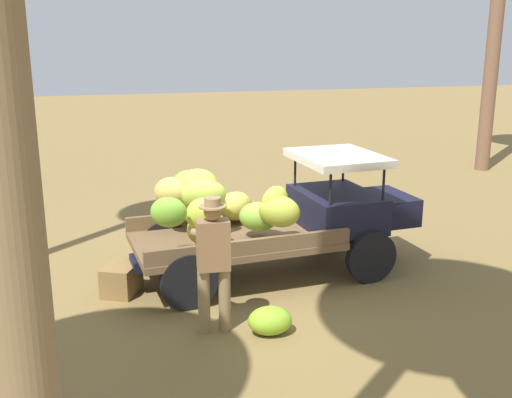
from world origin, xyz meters
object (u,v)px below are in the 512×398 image
Objects in this scene: farmer at (213,257)px; loose_banana_bunch at (270,321)px; wooden_crate at (121,279)px; truck at (274,215)px.

farmer is 3.10× the size of loose_banana_bunch.
loose_banana_bunch is (1.73, -1.75, -0.04)m from wooden_crate.
wooden_crate is at bearing 134.65° from loose_banana_bunch.
truck is 8.09× the size of loose_banana_bunch.
loose_banana_bunch is (-0.61, -1.94, -0.77)m from truck.
truck reaches higher than farmer.
loose_banana_bunch is at bearing -107.88° from farmer.
farmer reaches higher than loose_banana_bunch.
wooden_crate is 2.46m from loose_banana_bunch.
wooden_crate is 1.06× the size of loose_banana_bunch.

